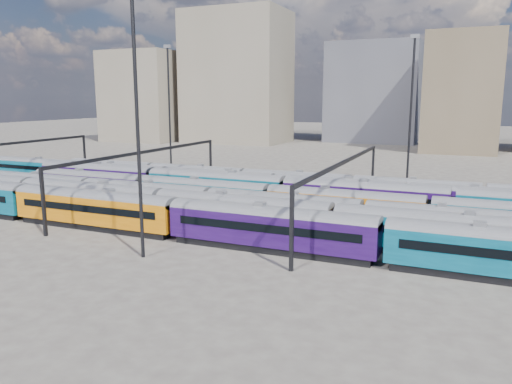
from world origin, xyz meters
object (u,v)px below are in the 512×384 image
at_px(rake_0, 271,223).
at_px(mast_2, 137,116).
at_px(rake_2, 282,206).
at_px(rake_1, 161,202).

height_order(rake_0, mast_2, mast_2).
bearing_deg(rake_2, rake_1, -160.75).
distance_m(rake_0, rake_2, 10.30).
relative_size(rake_0, rake_1, 1.21).
height_order(rake_0, rake_2, rake_0).
relative_size(rake_2, mast_2, 5.51).
bearing_deg(rake_1, mast_2, -64.14).
bearing_deg(rake_2, mast_2, -116.57).
bearing_deg(mast_2, rake_1, 115.86).
relative_size(rake_0, rake_2, 1.13).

